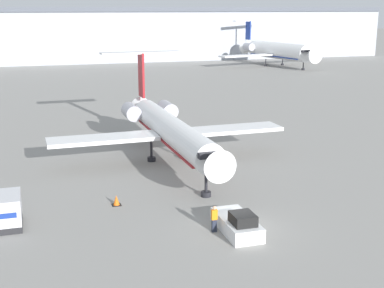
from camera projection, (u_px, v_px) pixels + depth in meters
The scene contains 8 objects.
ground_plane at pixel (240, 231), 35.76m from camera, with size 600.00×600.00×0.00m, color gray.
terminal_building at pixel (75, 35), 145.13m from camera, with size 180.00×16.80×14.55m.
airplane_main at pixel (169, 127), 51.20m from camera, with size 22.95×25.98×9.66m.
pushback_tug at pixel (237, 223), 35.43m from camera, with size 2.06×4.80×1.66m.
luggage_cart at pixel (7, 211), 36.23m from camera, with size 1.81×3.18×2.25m.
worker_near_tug at pixel (214, 218), 35.39m from camera, with size 0.40×0.25×1.80m.
traffic_cone_left at pixel (116, 201), 40.29m from camera, with size 0.68×0.68×0.77m.
airplane_parked_far_left at pixel (277, 51), 135.22m from camera, with size 32.32×29.55×11.03m.
Camera 1 is at (-12.77, -30.81, 14.51)m, focal length 50.00 mm.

